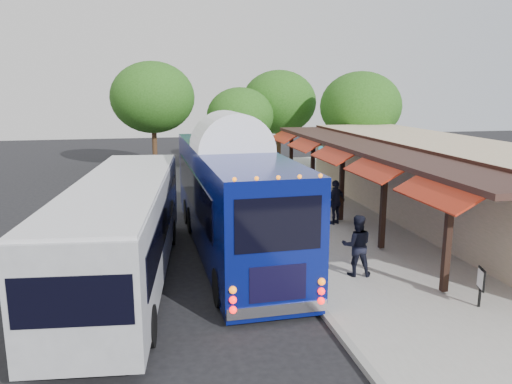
{
  "coord_description": "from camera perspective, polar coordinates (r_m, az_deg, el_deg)",
  "views": [
    {
      "loc": [
        -4.24,
        -15.99,
        5.94
      ],
      "look_at": [
        -0.18,
        3.23,
        1.8
      ],
      "focal_mm": 35.0,
      "sensor_mm": 36.0,
      "label": 1
    }
  ],
  "objects": [
    {
      "name": "ped_c",
      "position": [
        21.64,
        9.08,
        -1.15
      ],
      "size": [
        1.21,
        0.96,
        1.92
      ],
      "primitive_type": "imported",
      "rotation": [
        0.0,
        0.0,
        3.66
      ],
      "color": "black",
      "rests_on": "sidewalk"
    },
    {
      "name": "sign_board",
      "position": [
        14.75,
        24.32,
        -9.25
      ],
      "size": [
        0.19,
        0.48,
        1.08
      ],
      "rotation": [
        0.0,
        0.0,
        -0.3
      ],
      "color": "black",
      "rests_on": "sidewalk"
    },
    {
      "name": "ped_b",
      "position": [
        15.89,
        11.45,
        -6.0
      ],
      "size": [
        1.09,
        0.94,
        1.94
      ],
      "primitive_type": "imported",
      "rotation": [
        0.0,
        0.0,
        2.9
      ],
      "color": "black",
      "rests_on": "sidewalk"
    },
    {
      "name": "curb",
      "position": [
        21.27,
        0.19,
        -4.1
      ],
      "size": [
        0.2,
        40.0,
        0.16
      ],
      "primitive_type": "cube",
      "color": "gray",
      "rests_on": "ground"
    },
    {
      "name": "sidewalk",
      "position": [
        22.79,
        12.47,
        -3.3
      ],
      "size": [
        10.0,
        40.0,
        0.15
      ],
      "primitive_type": "cube",
      "color": "#9E9B93",
      "rests_on": "ground"
    },
    {
      "name": "tree_mid",
      "position": [
        38.28,
        2.63,
        10.2
      ],
      "size": [
        5.63,
        5.63,
        7.21
      ],
      "color": "#382314",
      "rests_on": "ground"
    },
    {
      "name": "ground",
      "position": [
        17.57,
        2.79,
        -7.87
      ],
      "size": [
        90.0,
        90.0,
        0.0
      ],
      "primitive_type": "plane",
      "color": "black",
      "rests_on": "ground"
    },
    {
      "name": "tree_right",
      "position": [
        34.82,
        11.85,
        9.56
      ],
      "size": [
        5.46,
        5.46,
        6.99
      ],
      "color": "#382314",
      "rests_on": "ground"
    },
    {
      "name": "ped_d",
      "position": [
        31.33,
        2.35,
        2.93
      ],
      "size": [
        1.18,
        0.7,
        1.82
      ],
      "primitive_type": "imported",
      "rotation": [
        0.0,
        0.0,
        3.12
      ],
      "color": "black",
      "rests_on": "sidewalk"
    },
    {
      "name": "station_shelter",
      "position": [
        23.99,
        20.05,
        1.36
      ],
      "size": [
        8.15,
        20.0,
        3.6
      ],
      "color": "tan",
      "rests_on": "ground"
    },
    {
      "name": "city_bus",
      "position": [
        15.82,
        -14.99,
        -3.83
      ],
      "size": [
        3.84,
        12.06,
        3.18
      ],
      "rotation": [
        0.0,
        0.0,
        -0.11
      ],
      "color": "gray",
      "rests_on": "ground"
    },
    {
      "name": "coach_bus",
      "position": [
        18.19,
        -2.84,
        -0.06
      ],
      "size": [
        2.98,
        12.73,
        4.04
      ],
      "rotation": [
        0.0,
        0.0,
        0.02
      ],
      "color": "#081260",
      "rests_on": "ground"
    },
    {
      "name": "tree_left",
      "position": [
        34.92,
        -1.84,
        8.65
      ],
      "size": [
        4.64,
        4.64,
        5.94
      ],
      "color": "#382314",
      "rests_on": "ground"
    },
    {
      "name": "ped_a",
      "position": [
        18.83,
        5.7,
        -3.43
      ],
      "size": [
        0.65,
        0.47,
        1.65
      ],
      "primitive_type": "imported",
      "rotation": [
        0.0,
        0.0,
        0.13
      ],
      "color": "black",
      "rests_on": "sidewalk"
    },
    {
      "name": "tree_far",
      "position": [
        37.57,
        -11.73,
        10.53
      ],
      "size": [
        6.09,
        6.09,
        7.79
      ],
      "color": "#382314",
      "rests_on": "ground"
    }
  ]
}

